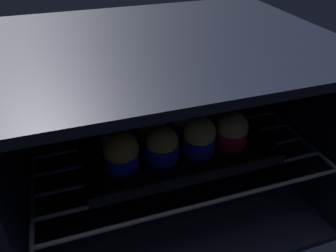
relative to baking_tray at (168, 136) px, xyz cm
name	(u,v)px	position (x,y,z in cm)	size (l,w,h in cm)	color
oven_cavity	(162,116)	(0.00, 4.22, 2.32)	(59.00, 47.00, 37.00)	black
oven_rack	(168,140)	(0.00, -0.02, -1.08)	(54.80, 42.00, 0.80)	#444756
baking_tray	(168,136)	(0.00, 0.00, 0.00)	(36.42, 29.16, 2.20)	black
muffin_row0_col0	(121,152)	(-11.07, -7.05, 3.67)	(6.39, 6.39, 7.07)	#1928B7
muffin_row0_col1	(162,145)	(-3.50, -7.14, 3.47)	(6.15, 6.15, 6.71)	#1928B7
muffin_row0_col2	(200,136)	(3.78, -7.34, 3.99)	(6.15, 6.15, 7.92)	#1928B7
muffin_row0_col3	(232,130)	(10.66, -7.11, 3.68)	(6.17, 6.17, 7.13)	red
muffin_row1_col0	(116,128)	(-10.61, 0.29, 3.92)	(6.15, 6.15, 7.31)	silver
muffin_row1_col1	(150,124)	(-3.77, -0.04, 3.74)	(6.46, 6.46, 7.40)	#7A238C
muffin_row1_col2	(185,119)	(3.49, -0.28, 3.72)	(6.18, 6.18, 7.07)	#1928B7
muffin_row1_col3	(217,111)	(10.85, -0.14, 3.92)	(6.16, 6.16, 7.31)	#1928B7
muffin_row2_col0	(110,111)	(-10.50, 7.35, 3.75)	(6.48, 6.48, 7.15)	silver
muffin_row2_col1	(142,106)	(-3.52, 6.93, 3.89)	(6.15, 6.15, 7.31)	silver
muffin_row2_col2	(172,103)	(3.26, 7.10, 3.48)	(6.15, 6.15, 6.73)	#1928B7
muffin_row2_col3	(204,97)	(10.83, 6.89, 3.75)	(6.55, 6.55, 7.27)	#1928B7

